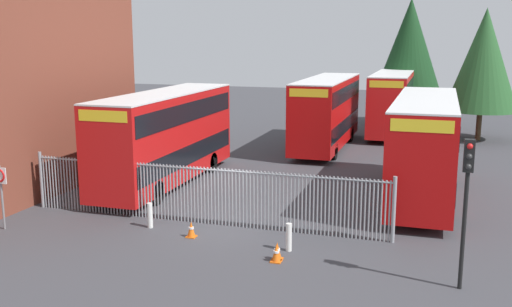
% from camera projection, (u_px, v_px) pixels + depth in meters
% --- Properties ---
extents(ground_plane, '(100.00, 100.00, 0.00)m').
position_uv_depth(ground_plane, '(280.00, 177.00, 29.70)').
color(ground_plane, '#3D3D42').
extents(palisade_fence, '(14.42, 0.14, 2.35)m').
position_uv_depth(palisade_fence, '(201.00, 193.00, 22.26)').
color(palisade_fence, gray).
rests_on(palisade_fence, ground).
extents(double_decker_bus_near_gate, '(2.54, 10.81, 4.42)m').
position_uv_depth(double_decker_bus_near_gate, '(166.00, 134.00, 27.93)').
color(double_decker_bus_near_gate, red).
rests_on(double_decker_bus_near_gate, ground).
extents(double_decker_bus_behind_fence_left, '(2.54, 10.81, 4.42)m').
position_uv_depth(double_decker_bus_behind_fence_left, '(424.00, 144.00, 25.48)').
color(double_decker_bus_behind_fence_left, '#B70C0C').
rests_on(double_decker_bus_behind_fence_left, ground).
extents(double_decker_bus_behind_fence_right, '(2.54, 10.81, 4.42)m').
position_uv_depth(double_decker_bus_behind_fence_right, '(327.00, 110.00, 36.93)').
color(double_decker_bus_behind_fence_right, '#B70C0C').
rests_on(double_decker_bus_behind_fence_right, ground).
extents(double_decker_bus_far_back, '(2.54, 10.81, 4.42)m').
position_uv_depth(double_decker_bus_far_back, '(392.00, 100.00, 42.52)').
color(double_decker_bus_far_back, red).
rests_on(double_decker_bus_far_back, ground).
extents(bollard_near_left, '(0.20, 0.20, 0.95)m').
position_uv_depth(bollard_near_left, '(150.00, 215.00, 21.87)').
color(bollard_near_left, silver).
rests_on(bollard_near_left, ground).
extents(bollard_center_front, '(0.20, 0.20, 0.95)m').
position_uv_depth(bollard_center_front, '(289.00, 237.00, 19.50)').
color(bollard_center_front, silver).
rests_on(bollard_center_front, ground).
extents(traffic_cone_by_gate, '(0.34, 0.34, 0.59)m').
position_uv_depth(traffic_cone_by_gate, '(277.00, 251.00, 18.76)').
color(traffic_cone_by_gate, orange).
rests_on(traffic_cone_by_gate, ground).
extents(traffic_cone_mid_forecourt, '(0.34, 0.34, 0.59)m').
position_uv_depth(traffic_cone_mid_forecourt, '(191.00, 229.00, 20.87)').
color(traffic_cone_mid_forecourt, orange).
rests_on(traffic_cone_mid_forecourt, ground).
extents(traffic_cone_near_kerb, '(0.34, 0.34, 0.59)m').
position_uv_depth(traffic_cone_near_kerb, '(276.00, 253.00, 18.58)').
color(traffic_cone_near_kerb, orange).
rests_on(traffic_cone_near_kerb, ground).
extents(speed_limit_sign_post, '(0.60, 0.14, 2.40)m').
position_uv_depth(speed_limit_sign_post, '(0.00, 183.00, 21.42)').
color(speed_limit_sign_post, slate).
rests_on(speed_limit_sign_post, ground).
extents(traffic_light_kerbside, '(0.28, 0.33, 4.30)m').
position_uv_depth(traffic_light_kerbside, '(467.00, 187.00, 16.09)').
color(traffic_light_kerbside, black).
rests_on(traffic_light_kerbside, ground).
extents(tree_tall_back, '(4.78, 4.78, 8.83)m').
position_uv_depth(tree_tall_back, '(484.00, 60.00, 39.23)').
color(tree_tall_back, '#4C3823').
rests_on(tree_tall_back, ground).
extents(tree_short_side, '(5.54, 5.54, 9.91)m').
position_uv_depth(tree_short_side, '(409.00, 49.00, 46.51)').
color(tree_short_side, '#4C3823').
rests_on(tree_short_side, ground).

